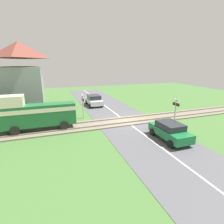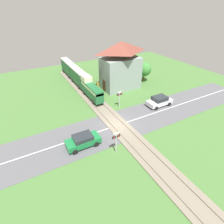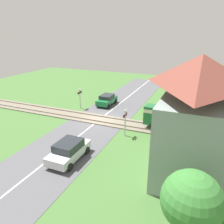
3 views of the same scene
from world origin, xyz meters
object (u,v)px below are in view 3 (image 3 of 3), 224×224
(crossing_signal_east_approach, at_px, (125,119))
(crossing_signal_west_approach, at_px, (80,95))
(station_building, at_px, (194,120))
(car_far_side, at_px, (69,150))
(car_near_crossing, at_px, (107,100))
(pedestrian_by_station, at_px, (204,140))

(crossing_signal_east_approach, bearing_deg, crossing_signal_west_approach, -123.03)
(crossing_signal_west_approach, distance_m, crossing_signal_east_approach, 9.70)
(station_building, bearing_deg, car_far_side, -78.29)
(crossing_signal_west_approach, relative_size, station_building, 0.33)
(car_near_crossing, xyz_separation_m, car_far_side, (13.65, 2.88, 0.03))
(car_far_side, distance_m, pedestrian_by_station, 11.40)
(crossing_signal_west_approach, bearing_deg, pedestrian_by_station, 71.92)
(crossing_signal_west_approach, bearing_deg, car_near_crossing, 135.79)
(crossing_signal_west_approach, xyz_separation_m, crossing_signal_east_approach, (5.29, 8.13, 0.00))
(crossing_signal_east_approach, height_order, station_building, station_building)
(car_near_crossing, height_order, station_building, station_building)
(car_near_crossing, height_order, crossing_signal_east_approach, crossing_signal_east_approach)
(pedestrian_by_station, bearing_deg, car_far_side, -58.31)
(car_near_crossing, relative_size, crossing_signal_west_approach, 1.39)
(crossing_signal_west_approach, relative_size, crossing_signal_east_approach, 1.00)
(car_near_crossing, bearing_deg, crossing_signal_east_approach, 34.58)
(pedestrian_by_station, bearing_deg, car_near_crossing, -121.35)
(car_far_side, xyz_separation_m, station_building, (-1.82, 8.79, 3.26))
(car_near_crossing, height_order, pedestrian_by_station, pedestrian_by_station)
(crossing_signal_west_approach, bearing_deg, crossing_signal_east_approach, 56.97)
(crossing_signal_west_approach, xyz_separation_m, pedestrian_by_station, (4.96, 15.20, -1.00))
(car_far_side, distance_m, crossing_signal_west_approach, 12.29)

